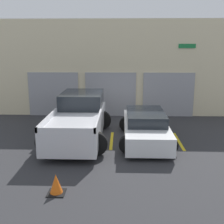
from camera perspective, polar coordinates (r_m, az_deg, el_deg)
The scene contains 8 objects.
ground_plane at distance 12.91m, azimuth 0.11°, elevation -3.98°, with size 28.00×28.00×0.00m, color #2D2D30.
shophouse_building at distance 15.66m, azimuth 0.46°, elevation 8.68°, with size 13.97×0.68×5.22m.
pickup_truck at distance 11.90m, azimuth -6.73°, elevation -1.37°, with size 2.62×5.16×1.78m.
sedan_white at distance 11.62m, azimuth 6.80°, elevation -3.04°, with size 2.16×4.39×1.23m.
parking_stripe_far_left at distance 12.15m, azimuth -13.36°, elevation -5.49°, with size 0.12×2.20×0.01m, color gold.
parking_stripe_left at distance 11.74m, azimuth -0.08°, elevation -5.78°, with size 0.12×2.20×0.01m, color gold.
parking_stripe_centre at distance 11.97m, azimuth 13.40°, elevation -5.77°, with size 0.12×2.20×0.01m, color gold.
traffic_cone at distance 7.86m, azimuth -11.29°, elevation -14.28°, with size 0.47×0.47×0.55m.
Camera 1 is at (0.38, -12.31, 3.89)m, focal length 45.00 mm.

